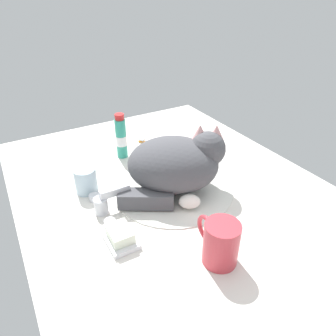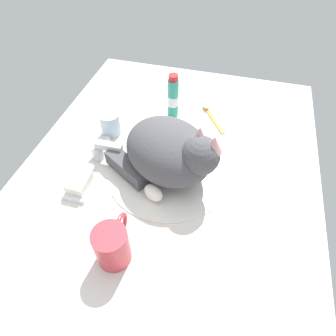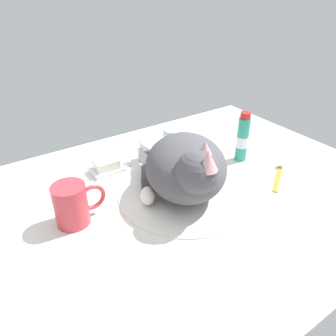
{
  "view_description": "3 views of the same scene",
  "coord_description": "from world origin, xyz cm",
  "px_view_note": "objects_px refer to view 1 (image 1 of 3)",
  "views": [
    {
      "loc": [
        -62.2,
        37.48,
        51.6
      ],
      "look_at": [
        -0.12,
        1.64,
        7.46
      ],
      "focal_mm": 33.18,
      "sensor_mm": 36.0,
      "label": 1
    },
    {
      "loc": [
        -52.02,
        -13.78,
        61.74
      ],
      "look_at": [
        -2.45,
        -0.52,
        4.05
      ],
      "focal_mm": 31.1,
      "sensor_mm": 36.0,
      "label": 2
    },
    {
      "loc": [
        -41.66,
        -54.15,
        48.65
      ],
      "look_at": [
        -2.78,
        3.68,
        6.7
      ],
      "focal_mm": 34.61,
      "sensor_mm": 36.0,
      "label": 3
    }
  ],
  "objects_px": {
    "rinse_cup": "(86,180)",
    "toothpaste_bottle": "(121,137)",
    "faucet": "(105,203)",
    "cat": "(177,163)",
    "toothbrush": "(155,144)",
    "coffee_mug": "(220,242)",
    "soap_bar": "(120,234)"
  },
  "relations": [
    {
      "from": "soap_bar",
      "to": "toothpaste_bottle",
      "type": "relative_size",
      "value": 0.43
    },
    {
      "from": "toothpaste_bottle",
      "to": "coffee_mug",
      "type": "bearing_deg",
      "value": -179.91
    },
    {
      "from": "coffee_mug",
      "to": "cat",
      "type": "bearing_deg",
      "value": -12.42
    },
    {
      "from": "faucet",
      "to": "cat",
      "type": "distance_m",
      "value": 0.22
    },
    {
      "from": "rinse_cup",
      "to": "toothpaste_bottle",
      "type": "bearing_deg",
      "value": -50.48
    },
    {
      "from": "coffee_mug",
      "to": "rinse_cup",
      "type": "relative_size",
      "value": 1.65
    },
    {
      "from": "coffee_mug",
      "to": "toothpaste_bottle",
      "type": "relative_size",
      "value": 0.79
    },
    {
      "from": "toothbrush",
      "to": "soap_bar",
      "type": "bearing_deg",
      "value": 142.91
    },
    {
      "from": "rinse_cup",
      "to": "soap_bar",
      "type": "relative_size",
      "value": 1.11
    },
    {
      "from": "faucet",
      "to": "toothbrush",
      "type": "height_order",
      "value": "faucet"
    },
    {
      "from": "toothpaste_bottle",
      "to": "toothbrush",
      "type": "bearing_deg",
      "value": -81.89
    },
    {
      "from": "coffee_mug",
      "to": "toothpaste_bottle",
      "type": "bearing_deg",
      "value": 0.09
    },
    {
      "from": "cat",
      "to": "rinse_cup",
      "type": "xyz_separation_m",
      "value": [
        0.12,
        0.22,
        -0.05
      ]
    },
    {
      "from": "faucet",
      "to": "coffee_mug",
      "type": "distance_m",
      "value": 0.31
    },
    {
      "from": "rinse_cup",
      "to": "toothbrush",
      "type": "height_order",
      "value": "rinse_cup"
    },
    {
      "from": "soap_bar",
      "to": "cat",
      "type": "bearing_deg",
      "value": -62.5
    },
    {
      "from": "toothbrush",
      "to": "faucet",
      "type": "bearing_deg",
      "value": 133.12
    },
    {
      "from": "rinse_cup",
      "to": "soap_bar",
      "type": "bearing_deg",
      "value": -178.75
    },
    {
      "from": "cat",
      "to": "toothbrush",
      "type": "xyz_separation_m",
      "value": [
        0.27,
        -0.07,
        -0.08
      ]
    },
    {
      "from": "rinse_cup",
      "to": "toothbrush",
      "type": "xyz_separation_m",
      "value": [
        0.16,
        -0.3,
        -0.03
      ]
    },
    {
      "from": "faucet",
      "to": "toothbrush",
      "type": "bearing_deg",
      "value": -46.88
    },
    {
      "from": "coffee_mug",
      "to": "toothbrush",
      "type": "distance_m",
      "value": 0.56
    },
    {
      "from": "cat",
      "to": "soap_bar",
      "type": "distance_m",
      "value": 0.25
    },
    {
      "from": "coffee_mug",
      "to": "soap_bar",
      "type": "relative_size",
      "value": 1.82
    },
    {
      "from": "coffee_mug",
      "to": "toothbrush",
      "type": "height_order",
      "value": "coffee_mug"
    },
    {
      "from": "faucet",
      "to": "rinse_cup",
      "type": "distance_m",
      "value": 0.11
    },
    {
      "from": "soap_bar",
      "to": "coffee_mug",
      "type": "bearing_deg",
      "value": -133.44
    },
    {
      "from": "cat",
      "to": "toothpaste_bottle",
      "type": "distance_m",
      "value": 0.26
    },
    {
      "from": "cat",
      "to": "toothpaste_bottle",
      "type": "bearing_deg",
      "value": 13.25
    },
    {
      "from": "faucet",
      "to": "soap_bar",
      "type": "bearing_deg",
      "value": 175.78
    },
    {
      "from": "rinse_cup",
      "to": "toothbrush",
      "type": "relative_size",
      "value": 0.55
    },
    {
      "from": "soap_bar",
      "to": "toothbrush",
      "type": "relative_size",
      "value": 0.5
    }
  ]
}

